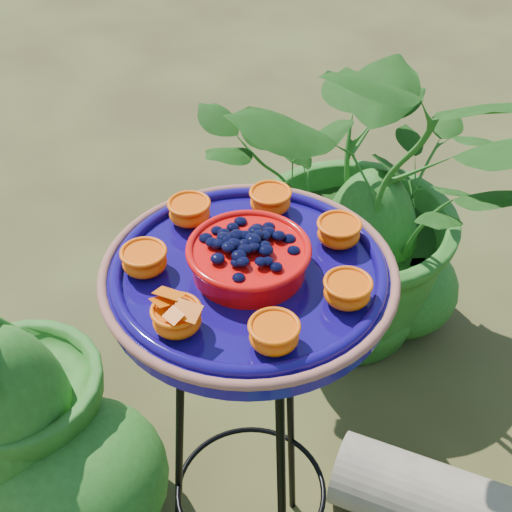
# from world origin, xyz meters

# --- Properties ---
(tripod_stand) EXTENTS (0.40, 0.40, 0.88)m
(tripod_stand) POSITION_xyz_m (-0.15, -0.09, 0.53)
(tripod_stand) COLOR black
(tripod_stand) RESTS_ON ground
(feeder_dish) EXTENTS (0.55, 0.55, 0.10)m
(feeder_dish) POSITION_xyz_m (-0.15, -0.09, 0.92)
(feeder_dish) COLOR #10075C
(feeder_dish) RESTS_ON tripod_stand
(driftwood_log) EXTENTS (0.57, 0.43, 0.18)m
(driftwood_log) POSITION_xyz_m (0.07, 0.33, 0.09)
(driftwood_log) COLOR gray
(driftwood_log) RESTS_ON ground
(shrub_back_left) EXTENTS (1.19, 1.15, 1.01)m
(shrub_back_left) POSITION_xyz_m (-0.58, 0.67, 0.50)
(shrub_back_left) COLOR #225516
(shrub_back_left) RESTS_ON ground
(shrub_front_left) EXTENTS (0.61, 0.62, 0.88)m
(shrub_front_left) POSITION_xyz_m (-0.63, -0.41, 0.44)
(shrub_front_left) COLOR #225516
(shrub_front_left) RESTS_ON ground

